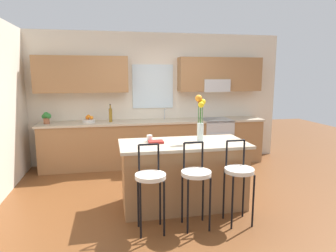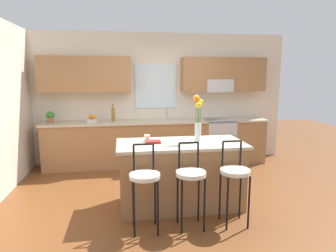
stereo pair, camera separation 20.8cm
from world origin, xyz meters
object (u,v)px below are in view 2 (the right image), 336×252
object	(u,v)px
kitchen_island	(181,174)
flower_vase	(198,116)
bar_stool_middle	(191,177)
bar_stool_near	(145,180)
bar_stool_far	(235,175)
fruit_bowl_oranges	(92,120)
cookbook	(153,142)
oven_range	(218,141)
bottle_olive_oil	(113,114)
potted_plant_small	(50,116)
mug_ceramic	(147,138)

from	to	relation	value
kitchen_island	flower_vase	distance (m)	0.85
bar_stool_middle	bar_stool_near	bearing A→B (deg)	180.00
bar_stool_far	fruit_bowl_oranges	distance (m)	3.32
bar_stool_near	cookbook	xyz separation A→B (m)	(0.17, 0.66, 0.30)
oven_range	bottle_olive_oil	world-z (taller)	bottle_olive_oil
bar_stool_far	bar_stool_near	bearing A→B (deg)	180.00
oven_range	cookbook	bearing A→B (deg)	-128.81
bar_stool_middle	potted_plant_small	xyz separation A→B (m)	(-2.17, 2.67, 0.41)
oven_range	kitchen_island	xyz separation A→B (m)	(-1.22, -2.02, 0.00)
bar_stool_near	bar_stool_far	distance (m)	1.10
kitchen_island	potted_plant_small	distance (m)	3.04
flower_vase	bottle_olive_oil	size ratio (longest dim) A/B	1.86
bar_stool_far	flower_vase	world-z (taller)	flower_vase
kitchen_island	cookbook	distance (m)	0.61
oven_range	bar_stool_near	size ratio (longest dim) A/B	0.88
cookbook	fruit_bowl_oranges	size ratio (longest dim) A/B	0.83
cookbook	oven_range	bearing A→B (deg)	51.19
fruit_bowl_oranges	potted_plant_small	bearing A→B (deg)	-179.58
bar_stool_near	potted_plant_small	size ratio (longest dim) A/B	4.59
flower_vase	mug_ceramic	distance (m)	0.78
kitchen_island	flower_vase	world-z (taller)	flower_vase
mug_ceramic	potted_plant_small	size ratio (longest dim) A/B	0.40
bar_stool_near	fruit_bowl_oranges	distance (m)	2.82
bar_stool_near	fruit_bowl_oranges	bearing A→B (deg)	107.44
bar_stool_middle	fruit_bowl_oranges	distance (m)	3.03
oven_range	bar_stool_middle	xyz separation A→B (m)	(-1.22, -2.65, 0.18)
bottle_olive_oil	potted_plant_small	xyz separation A→B (m)	(-1.20, -0.00, -0.02)
cookbook	bottle_olive_oil	world-z (taller)	bottle_olive_oil
bar_stool_middle	flower_vase	bearing A→B (deg)	69.23
flower_vase	potted_plant_small	size ratio (longest dim) A/B	2.87
potted_plant_small	kitchen_island	bearing A→B (deg)	-43.33
kitchen_island	mug_ceramic	distance (m)	0.69
bottle_olive_oil	potted_plant_small	bearing A→B (deg)	-179.95
bar_stool_middle	bottle_olive_oil	world-z (taller)	bottle_olive_oil
bar_stool_middle	cookbook	distance (m)	0.82
oven_range	bar_stool_near	distance (m)	3.19
oven_range	potted_plant_small	distance (m)	3.44
mug_ceramic	potted_plant_small	world-z (taller)	potted_plant_small
bar_stool_middle	flower_vase	world-z (taller)	flower_vase
flower_vase	bottle_olive_oil	world-z (taller)	flower_vase
kitchen_island	mug_ceramic	xyz separation A→B (m)	(-0.45, 0.16, 0.50)
oven_range	kitchen_island	world-z (taller)	same
oven_range	flower_vase	world-z (taller)	flower_vase
bar_stool_near	oven_range	bearing A→B (deg)	56.25
cookbook	fruit_bowl_oranges	xyz separation A→B (m)	(-1.01, 2.02, 0.03)
oven_range	potted_plant_small	world-z (taller)	potted_plant_small
bar_stool_near	bar_stool_middle	size ratio (longest dim) A/B	1.00
fruit_bowl_oranges	oven_range	bearing A→B (deg)	-0.65
mug_ceramic	bottle_olive_oil	distance (m)	1.96
kitchen_island	flower_vase	xyz separation A→B (m)	(0.24, 0.02, 0.82)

